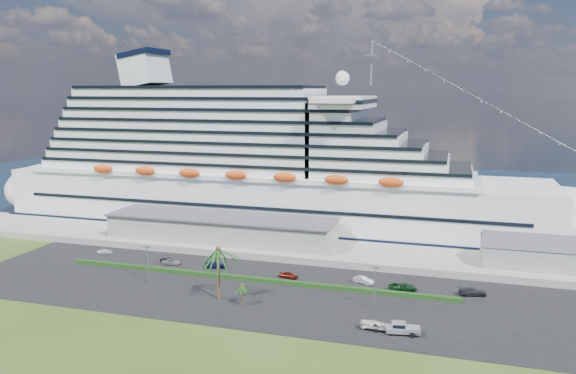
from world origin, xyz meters
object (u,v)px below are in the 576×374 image
(parked_car_3, at_px, (216,265))
(boat_trailer, at_px, (375,324))
(pickup_truck, at_px, (402,328))
(cruise_ship, at_px, (263,172))

(parked_car_3, relative_size, boat_trailer, 0.84)
(pickup_truck, bearing_deg, boat_trailer, 176.55)
(cruise_ship, xyz_separation_m, pickup_truck, (47.63, -65.77, -15.47))
(parked_car_3, distance_m, boat_trailer, 46.35)
(parked_car_3, xyz_separation_m, pickup_truck, (44.65, -23.83, 0.40))
(parked_car_3, bearing_deg, boat_trailer, -136.89)
(parked_car_3, height_order, pickup_truck, pickup_truck)
(pickup_truck, height_order, boat_trailer, pickup_truck)
(parked_car_3, bearing_deg, cruise_ship, -12.29)
(cruise_ship, relative_size, parked_car_3, 39.21)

